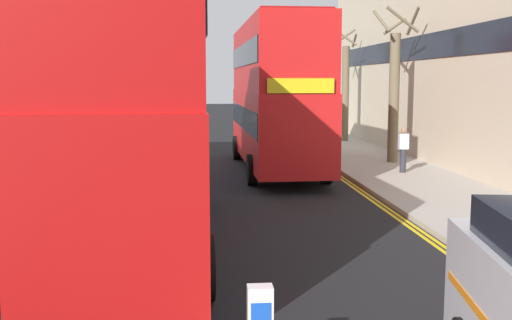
% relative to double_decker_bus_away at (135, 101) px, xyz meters
% --- Properties ---
extents(sidewalk_right, '(4.00, 80.00, 0.14)m').
position_rel_double_decker_bus_away_xyz_m(sidewalk_right, '(8.46, 4.90, -2.96)').
color(sidewalk_right, '#ADA89E').
rests_on(sidewalk_right, ground).
extents(kerb_line_outer, '(0.10, 56.00, 0.01)m').
position_rel_double_decker_bus_away_xyz_m(kerb_line_outer, '(6.36, 2.90, -3.03)').
color(kerb_line_outer, yellow).
rests_on(kerb_line_outer, ground).
extents(kerb_line_inner, '(0.10, 56.00, 0.01)m').
position_rel_double_decker_bus_away_xyz_m(kerb_line_inner, '(6.20, 2.90, -3.03)').
color(kerb_line_inner, yellow).
rests_on(kerb_line_inner, ground).
extents(double_decker_bus_away, '(3.06, 10.88, 5.64)m').
position_rel_double_decker_bus_away_xyz_m(double_decker_bus_away, '(0.00, 0.00, 0.00)').
color(double_decker_bus_away, '#B20F0F').
rests_on(double_decker_bus_away, ground).
extents(double_decker_bus_oncoming, '(2.93, 10.85, 5.64)m').
position_rel_double_decker_bus_away_xyz_m(double_decker_bus_oncoming, '(4.16, 10.64, 0.00)').
color(double_decker_bus_oncoming, red).
rests_on(double_decker_bus_oncoming, ground).
extents(pedestrian_far, '(0.34, 0.22, 1.62)m').
position_rel_double_decker_bus_away_xyz_m(pedestrian_far, '(8.57, 8.68, -2.04)').
color(pedestrian_far, '#2D2D38').
rests_on(pedestrian_far, sidewalk_right).
extents(street_tree_near, '(1.42, 1.52, 6.16)m').
position_rel_double_decker_bus_away_xyz_m(street_tree_near, '(9.19, 20.46, -0.05)').
color(street_tree_near, '#6B6047').
rests_on(street_tree_near, sidewalk_right).
extents(street_tree_mid, '(1.60, 1.50, 6.18)m').
position_rel_double_decker_bus_away_xyz_m(street_tree_mid, '(9.09, 11.53, -0.04)').
color(street_tree_mid, '#6B6047').
rests_on(street_tree_mid, sidewalk_right).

